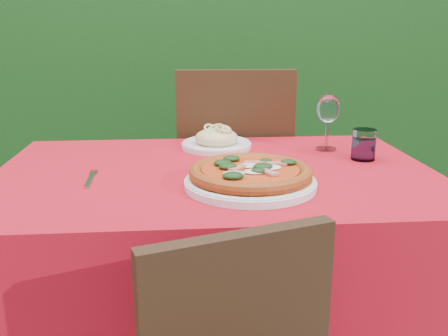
{
  "coord_description": "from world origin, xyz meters",
  "views": [
    {
      "loc": [
        -0.09,
        -1.38,
        1.15
      ],
      "look_at": [
        0.02,
        -0.05,
        0.77
      ],
      "focal_mm": 40.0,
      "sensor_mm": 36.0,
      "label": 1
    }
  ],
  "objects": [
    {
      "name": "hedge",
      "position": [
        0.0,
        1.55,
        0.92
      ],
      "size": [
        3.2,
        0.55,
        1.78
      ],
      "color": "black",
      "rests_on": "ground"
    },
    {
      "name": "dining_table",
      "position": [
        0.0,
        0.0,
        0.6
      ],
      "size": [
        1.26,
        0.86,
        0.75
      ],
      "color": "#462516",
      "rests_on": "ground"
    },
    {
      "name": "chair_far",
      "position": [
        0.11,
        0.59,
        0.57
      ],
      "size": [
        0.46,
        0.46,
        0.99
      ],
      "rotation": [
        0.0,
        0.0,
        3.11
      ],
      "color": "black",
      "rests_on": "ground"
    },
    {
      "name": "pizza_plate",
      "position": [
        0.08,
        -0.16,
        0.78
      ],
      "size": [
        0.41,
        0.41,
        0.06
      ],
      "rotation": [
        0.0,
        0.0,
        -0.41
      ],
      "color": "white",
      "rests_on": "dining_table"
    },
    {
      "name": "pasta_plate",
      "position": [
        0.02,
        0.27,
        0.77
      ],
      "size": [
        0.24,
        0.24,
        0.07
      ],
      "rotation": [
        0.0,
        0.0,
        -0.4
      ],
      "color": "silver",
      "rests_on": "dining_table"
    },
    {
      "name": "water_glass",
      "position": [
        0.46,
        0.08,
        0.79
      ],
      "size": [
        0.07,
        0.07,
        0.1
      ],
      "color": "silver",
      "rests_on": "dining_table"
    },
    {
      "name": "wine_glass",
      "position": [
        0.39,
        0.21,
        0.88
      ],
      "size": [
        0.08,
        0.08,
        0.19
      ],
      "color": "white",
      "rests_on": "dining_table"
    },
    {
      "name": "fork",
      "position": [
        -0.34,
        -0.08,
        0.75
      ],
      "size": [
        0.03,
        0.18,
        0.0
      ],
      "primitive_type": "cube",
      "rotation": [
        0.0,
        0.0,
        0.04
      ],
      "color": "#B8B9C0",
      "rests_on": "dining_table"
    }
  ]
}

